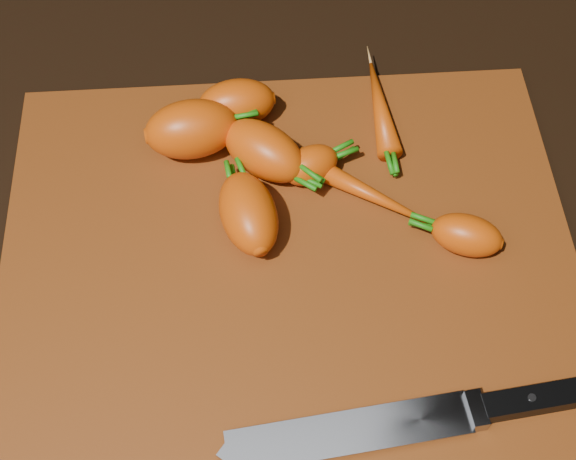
{
  "coord_description": "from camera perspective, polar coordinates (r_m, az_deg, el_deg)",
  "views": [
    {
      "loc": [
        -0.02,
        -0.36,
        0.61
      ],
      "look_at": [
        0.0,
        0.01,
        0.03
      ],
      "focal_mm": 50.0,
      "sensor_mm": 36.0,
      "label": 1
    }
  ],
  "objects": [
    {
      "name": "carrot_5",
      "position": [
        0.7,
        12.59,
        -0.35
      ],
      "size": [
        0.07,
        0.06,
        0.04
      ],
      "primitive_type": "ellipsoid",
      "rotation": [
        0.0,
        0.0,
        2.77
      ],
      "color": "#CA4403",
      "rests_on": "cutting_board"
    },
    {
      "name": "carrot_4",
      "position": [
        0.73,
        1.6,
        4.64
      ],
      "size": [
        0.06,
        0.05,
        0.04
      ],
      "primitive_type": "ellipsoid",
      "rotation": [
        0.0,
        0.0,
        0.42
      ],
      "color": "#CA4403",
      "rests_on": "cutting_board"
    },
    {
      "name": "carrot_6",
      "position": [
        0.79,
        6.57,
        8.67
      ],
      "size": [
        0.03,
        0.11,
        0.02
      ],
      "primitive_type": "ellipsoid",
      "rotation": [
        0.0,
        0.0,
        1.61
      ],
      "color": "#CA4403",
      "rests_on": "cutting_board"
    },
    {
      "name": "carrot_1",
      "position": [
        0.73,
        -1.72,
        5.66
      ],
      "size": [
        0.1,
        0.09,
        0.05
      ],
      "primitive_type": "ellipsoid",
      "rotation": [
        0.0,
        0.0,
        -0.71
      ],
      "color": "#CA4403",
      "rests_on": "cutting_board"
    },
    {
      "name": "knife",
      "position": [
        0.63,
        6.08,
        -13.83
      ],
      "size": [
        0.31,
        0.06,
        0.02
      ],
      "rotation": [
        0.0,
        0.0,
        0.11
      ],
      "color": "gray",
      "rests_on": "cutting_board"
    },
    {
      "name": "carrot_2",
      "position": [
        0.69,
        -2.83,
        1.19
      ],
      "size": [
        0.07,
        0.09,
        0.05
      ],
      "primitive_type": "ellipsoid",
      "rotation": [
        0.0,
        0.0,
        1.79
      ],
      "color": "#CA4403",
      "rests_on": "cutting_board"
    },
    {
      "name": "carrot_0",
      "position": [
        0.75,
        -6.87,
        7.13
      ],
      "size": [
        0.09,
        0.07,
        0.06
      ],
      "primitive_type": "ellipsoid",
      "rotation": [
        0.0,
        0.0,
        0.13
      ],
      "color": "#CA4403",
      "rests_on": "cutting_board"
    },
    {
      "name": "carrot_3",
      "position": [
        0.77,
        -3.68,
        8.98
      ],
      "size": [
        0.08,
        0.05,
        0.05
      ],
      "primitive_type": "ellipsoid",
      "rotation": [
        0.0,
        0.0,
        3.26
      ],
      "color": "#CA4403",
      "rests_on": "cutting_board"
    },
    {
      "name": "ground",
      "position": [
        0.71,
        0.05,
        -2.18
      ],
      "size": [
        2.0,
        2.0,
        0.01
      ],
      "primitive_type": "cube",
      "color": "black"
    },
    {
      "name": "cutting_board",
      "position": [
        0.7,
        0.05,
        -1.73
      ],
      "size": [
        0.5,
        0.4,
        0.01
      ],
      "primitive_type": "cube",
      "color": "brown",
      "rests_on": "ground"
    },
    {
      "name": "carrot_7",
      "position": [
        0.72,
        5.21,
        2.87
      ],
      "size": [
        0.12,
        0.1,
        0.02
      ],
      "primitive_type": "ellipsoid",
      "rotation": [
        0.0,
        0.0,
        -0.62
      ],
      "color": "#CA4403",
      "rests_on": "cutting_board"
    }
  ]
}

